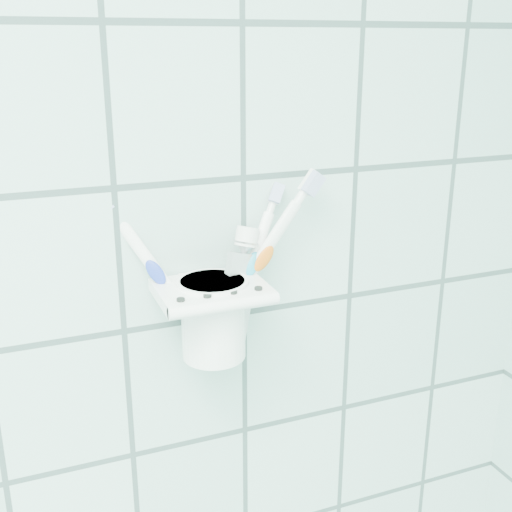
{
  "coord_description": "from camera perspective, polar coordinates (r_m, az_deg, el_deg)",
  "views": [
    {
      "loc": [
        0.46,
        0.56,
        1.55
      ],
      "look_at": [
        0.67,
        1.1,
        1.35
      ],
      "focal_mm": 45.0,
      "sensor_mm": 36.0,
      "label": 1
    }
  ],
  "objects": [
    {
      "name": "holder_bracket",
      "position": [
        0.67,
        -4.04,
        -3.18
      ],
      "size": [
        0.11,
        0.1,
        0.03
      ],
      "color": "white",
      "rests_on": "wall_back"
    },
    {
      "name": "cup",
      "position": [
        0.68,
        -3.82,
        -5.27
      ],
      "size": [
        0.08,
        0.08,
        0.09
      ],
      "color": "white",
      "rests_on": "holder_bracket"
    },
    {
      "name": "toothbrush_pink",
      "position": [
        0.65,
        -3.79,
        -0.34
      ],
      "size": [
        0.1,
        0.08,
        0.2
      ],
      "rotation": [
        -0.25,
        -0.6,
        -0.23
      ],
      "color": "white",
      "rests_on": "cup"
    },
    {
      "name": "toothbrush_blue",
      "position": [
        0.66,
        -3.09,
        -0.87
      ],
      "size": [
        0.08,
        0.06,
        0.19
      ],
      "rotation": [
        -0.42,
        0.36,
        -0.38
      ],
      "color": "white",
      "rests_on": "cup"
    },
    {
      "name": "toothbrush_orange",
      "position": [
        0.66,
        -4.85,
        0.84
      ],
      "size": [
        0.12,
        0.02,
        0.21
      ],
      "rotation": [
        0.06,
        0.64,
        0.13
      ],
      "color": "white",
      "rests_on": "cup"
    },
    {
      "name": "toothpaste_tube",
      "position": [
        0.68,
        -2.51,
        -2.22
      ],
      "size": [
        0.06,
        0.04,
        0.14
      ],
      "rotation": [
        -0.12,
        0.28,
        0.2
      ],
      "color": "silver",
      "rests_on": "cup"
    }
  ]
}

